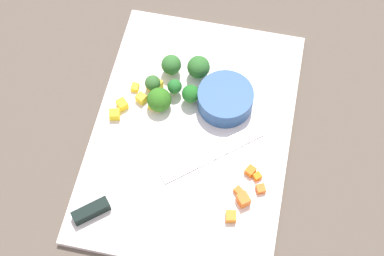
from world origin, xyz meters
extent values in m
plane|color=brown|center=(0.00, 0.00, 0.00)|extent=(4.00, 4.00, 0.00)
cube|color=white|center=(0.00, 0.00, 0.01)|extent=(0.45, 0.32, 0.01)
cylinder|color=#2B528A|center=(0.06, -0.04, 0.03)|extent=(0.09, 0.09, 0.03)
cube|color=silver|center=(-0.03, -0.04, 0.01)|extent=(0.13, 0.15, 0.00)
cube|color=black|center=(-0.17, 0.12, 0.02)|extent=(0.05, 0.05, 0.02)
cube|color=orange|center=(-0.13, -0.09, 0.02)|extent=(0.02, 0.02, 0.01)
cube|color=orange|center=(-0.08, -0.12, 0.02)|extent=(0.02, 0.02, 0.01)
cube|color=orange|center=(-0.10, -0.10, 0.02)|extent=(0.02, 0.02, 0.02)
cube|color=orange|center=(-0.05, -0.10, 0.02)|extent=(0.02, 0.02, 0.01)
cube|color=orange|center=(-0.09, -0.09, 0.02)|extent=(0.02, 0.02, 0.01)
cube|color=orange|center=(-0.06, -0.12, 0.02)|extent=(0.02, 0.02, 0.01)
cube|color=yellow|center=(0.00, 0.13, 0.02)|extent=(0.02, 0.02, 0.02)
cube|color=yellow|center=(0.06, 0.11, 0.02)|extent=(0.01, 0.01, 0.01)
cube|color=yellow|center=(0.04, 0.09, 0.02)|extent=(0.02, 0.02, 0.01)
cube|color=yellow|center=(0.02, 0.12, 0.02)|extent=(0.02, 0.02, 0.01)
cube|color=yellow|center=(0.07, 0.08, 0.02)|extent=(0.03, 0.03, 0.02)
cube|color=yellow|center=(0.04, 0.07, 0.02)|extent=(0.03, 0.02, 0.02)
cylinder|color=#87C159|center=(0.11, 0.01, 0.02)|extent=(0.01, 0.01, 0.01)
sphere|color=#306D2C|center=(0.11, 0.01, 0.04)|extent=(0.04, 0.04, 0.04)
cylinder|color=#80C45D|center=(0.10, 0.06, 0.02)|extent=(0.01, 0.01, 0.01)
sphere|color=#336E2E|center=(0.10, 0.06, 0.04)|extent=(0.03, 0.03, 0.03)
cylinder|color=#86AD5F|center=(0.06, 0.08, 0.02)|extent=(0.01, 0.01, 0.01)
sphere|color=#36682F|center=(0.06, 0.08, 0.03)|extent=(0.03, 0.03, 0.03)
cylinder|color=#96B365|center=(0.06, 0.04, 0.02)|extent=(0.01, 0.01, 0.01)
sphere|color=#246D2A|center=(0.06, 0.04, 0.03)|extent=(0.02, 0.02, 0.02)
cylinder|color=#80BB6D|center=(0.04, 0.06, 0.02)|extent=(0.01, 0.01, 0.01)
sphere|color=#32741E|center=(0.04, 0.06, 0.03)|extent=(0.04, 0.04, 0.04)
cylinder|color=#98C368|center=(0.05, 0.01, 0.02)|extent=(0.01, 0.01, 0.02)
sphere|color=#216F24|center=(0.05, 0.01, 0.04)|extent=(0.03, 0.03, 0.03)
camera|label=1|loc=(-0.43, -0.09, 0.84)|focal=54.32mm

